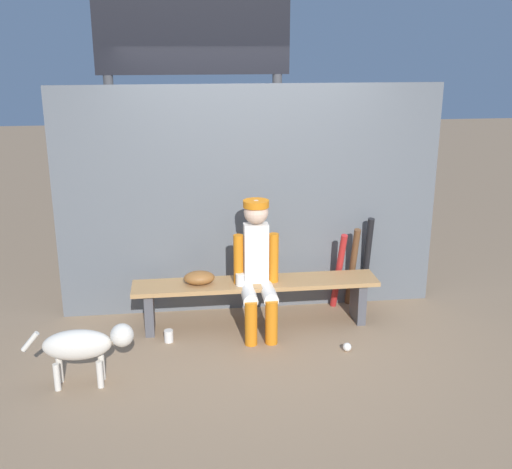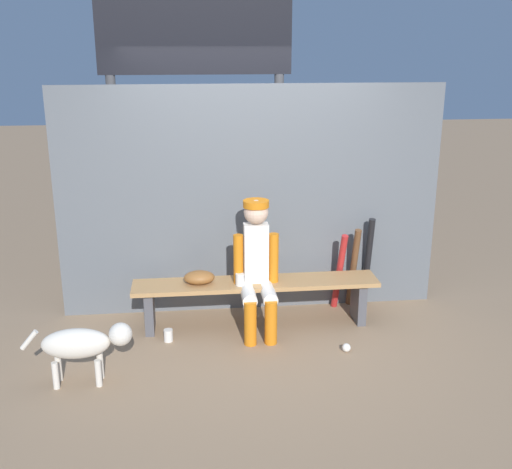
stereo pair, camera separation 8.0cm
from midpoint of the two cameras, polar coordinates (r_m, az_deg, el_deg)
name	(u,v)px [view 1 (the left image)]	position (r m, az deg, el deg)	size (l,w,h in m)	color
ground_plane	(256,325)	(5.91, -0.39, -8.26)	(30.00, 30.00, 0.00)	#937556
chainlink_fence	(250,201)	(5.93, -0.90, 3.06)	(3.64, 0.03, 2.18)	#595E63
dugout_bench	(256,291)	(5.77, -0.40, -5.22)	(2.25, 0.36, 0.44)	#AD7F4C
player_seated	(257,264)	(5.56, -0.30, -2.68)	(0.41, 0.55, 1.21)	silver
baseball_glove	(199,278)	(5.68, -5.62, -3.96)	(0.28, 0.20, 0.12)	brown
bat_aluminum_red	(339,271)	(6.12, 7.19, -3.36)	(0.06, 0.06, 0.81)	#B22323
bat_wood_dark	(352,267)	(6.20, 8.44, -2.98)	(0.06, 0.06, 0.85)	brown
bat_aluminum_black	(367,261)	(6.26, 9.71, -2.43)	(0.06, 0.06, 0.92)	black
baseball	(347,347)	(5.48, 7.90, -10.15)	(0.07, 0.07, 0.07)	white
cup_on_ground	(169,336)	(5.64, -8.39, -9.16)	(0.08, 0.08, 0.11)	silver
cup_on_bench	(240,280)	(5.62, -1.88, -4.15)	(0.08, 0.08, 0.11)	silver
scoreboard	(199,55)	(6.60, -5.61, 16.02)	(2.24, 0.27, 3.45)	#3F3F42
dog	(85,345)	(5.00, -15.83, -9.69)	(0.84, 0.20, 0.49)	beige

